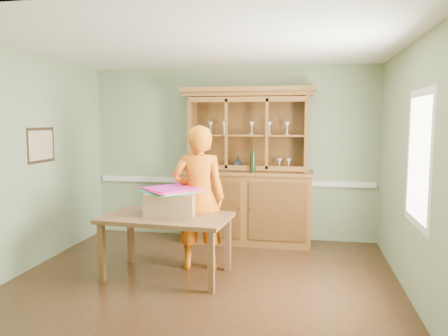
% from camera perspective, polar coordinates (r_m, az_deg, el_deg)
% --- Properties ---
extents(floor, '(4.50, 4.50, 0.00)m').
position_cam_1_polar(floor, '(5.30, -2.62, -14.43)').
color(floor, '#442A16').
rests_on(floor, ground).
extents(ceiling, '(4.50, 4.50, 0.00)m').
position_cam_1_polar(ceiling, '(5.03, -2.78, 15.72)').
color(ceiling, white).
rests_on(ceiling, wall_back).
extents(wall_back, '(4.50, 0.00, 4.50)m').
position_cam_1_polar(wall_back, '(6.94, 1.08, 1.94)').
color(wall_back, gray).
rests_on(wall_back, floor).
extents(wall_left, '(0.00, 4.00, 4.00)m').
position_cam_1_polar(wall_left, '(5.92, -24.42, 0.63)').
color(wall_left, gray).
rests_on(wall_left, floor).
extents(wall_right, '(0.00, 4.00, 4.00)m').
position_cam_1_polar(wall_right, '(4.98, 23.38, -0.28)').
color(wall_right, gray).
rests_on(wall_right, floor).
extents(wall_front, '(4.50, 0.00, 4.50)m').
position_cam_1_polar(wall_front, '(3.09, -11.22, -3.60)').
color(wall_front, gray).
rests_on(wall_front, floor).
extents(chair_rail, '(4.41, 0.05, 0.08)m').
position_cam_1_polar(chair_rail, '(6.97, 1.04, -1.77)').
color(chair_rail, white).
rests_on(chair_rail, wall_back).
extents(framed_map, '(0.03, 0.60, 0.46)m').
position_cam_1_polar(framed_map, '(6.14, -22.74, 2.76)').
color(framed_map, '#302113').
rests_on(framed_map, wall_left).
extents(window_panel, '(0.03, 0.96, 1.36)m').
position_cam_1_polar(window_panel, '(4.67, 24.02, 1.14)').
color(window_panel, white).
rests_on(window_panel, wall_right).
extents(china_hutch, '(2.01, 0.66, 2.36)m').
position_cam_1_polar(china_hutch, '(6.70, 3.06, -2.74)').
color(china_hutch, brown).
rests_on(china_hutch, floor).
extents(dining_table, '(1.54, 1.00, 0.74)m').
position_cam_1_polar(dining_table, '(5.29, -7.51, -7.12)').
color(dining_table, brown).
rests_on(dining_table, floor).
extents(cardboard_box, '(0.63, 0.53, 0.27)m').
position_cam_1_polar(cardboard_box, '(5.32, -6.95, -4.57)').
color(cardboard_box, olive).
rests_on(cardboard_box, dining_table).
extents(kite_stack, '(0.78, 0.78, 0.04)m').
position_cam_1_polar(kite_stack, '(5.32, -6.99, -2.85)').
color(kite_stack, '#3BCC82').
rests_on(kite_stack, cardboard_box).
extents(person, '(0.73, 0.55, 1.81)m').
position_cam_1_polar(person, '(5.48, -3.30, -3.91)').
color(person, orange).
rests_on(person, floor).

